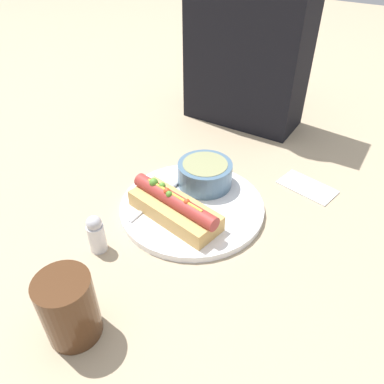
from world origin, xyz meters
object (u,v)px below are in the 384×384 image
Objects in this scene: salt_shaker at (96,234)px; seated_diner at (250,20)px; soup_bowl at (205,173)px; spoon at (166,190)px; hot_dog at (174,207)px; drinking_glass at (72,310)px.

seated_diner is at bearing 90.57° from salt_shaker.
soup_bowl is 0.24m from salt_shaker.
spoon is 0.28× the size of seated_diner.
drinking_glass reaches higher than hot_dog.
spoon is 1.46× the size of drinking_glass.
salt_shaker is (-0.01, -0.17, 0.02)m from spoon.
salt_shaker is at bearing 122.72° from drinking_glass.
soup_bowl is 0.08m from spoon.
drinking_glass is at bearing -82.61° from seated_diner.
spoon is (-0.05, -0.06, -0.02)m from soup_bowl.
soup_bowl is at bearing -77.19° from seated_diner.
drinking_glass is at bearing -57.28° from salt_shaker.
spoon is 0.31m from drinking_glass.
spoon is at bearing 102.80° from drinking_glass.
drinking_glass is 0.19× the size of seated_diner.
soup_bowl is at bearing 92.56° from drinking_glass.
soup_bowl is 0.20× the size of seated_diner.
spoon is 0.17m from salt_shaker.
soup_bowl is 0.38m from seated_diner.
hot_dog is at bearing -131.85° from spoon.
hot_dog is 0.11m from soup_bowl.
drinking_glass is (0.02, -0.36, 0.01)m from soup_bowl.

